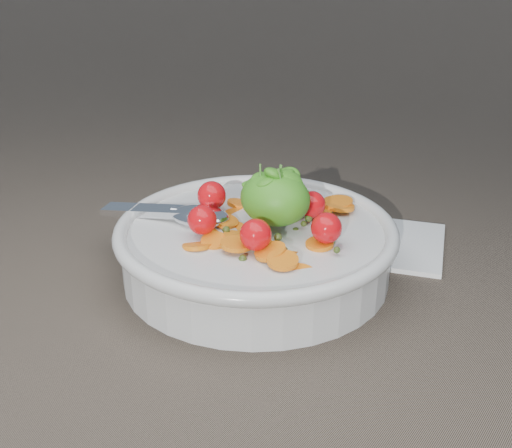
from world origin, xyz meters
The scene contains 3 objects.
ground centered at (0.00, 0.00, 0.00)m, with size 6.00×6.00×0.00m, color brown.
bowl centered at (-0.02, 0.03, 0.03)m, with size 0.29×0.27×0.12m.
napkin centered at (0.05, 0.16, 0.00)m, with size 0.14×0.12×0.01m, color white.
Camera 1 is at (0.29, -0.42, 0.31)m, focal length 45.00 mm.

